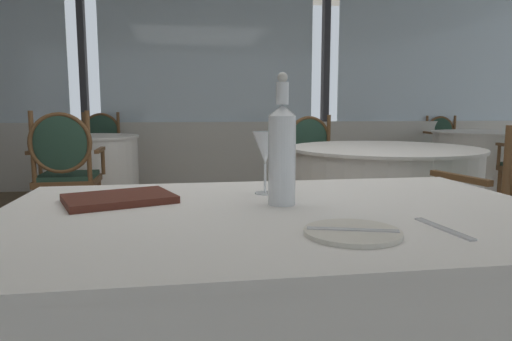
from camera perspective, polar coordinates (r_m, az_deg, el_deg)
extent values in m
plane|color=#756047|center=(2.54, -0.52, -16.03)|extent=(13.02, 13.02, 0.00)
cube|color=silver|center=(6.09, -5.70, 2.03)|extent=(9.94, 0.12, 0.85)
cube|color=silver|center=(6.13, -5.88, 14.35)|extent=(2.74, 0.02, 1.77)
cube|color=#333338|center=(6.22, -20.80, 13.80)|extent=(0.08, 0.14, 1.77)
cube|color=silver|center=(7.02, 21.14, 13.02)|extent=(2.74, 0.02, 1.77)
cube|color=#333338|center=(6.38, 8.67, 14.03)|extent=(0.08, 0.14, 1.77)
cube|color=white|center=(1.21, 3.06, -5.38)|extent=(1.47, 0.96, 0.02)
cylinder|color=silver|center=(0.99, 11.90, -7.54)|extent=(0.21, 0.21, 0.01)
cube|color=silver|center=(0.99, 11.91, -7.25)|extent=(0.19, 0.07, 0.00)
cube|color=silver|center=(1.09, 22.26, -6.69)|extent=(0.04, 0.19, 0.00)
cylinder|color=white|center=(1.26, 3.24, 1.23)|extent=(0.08, 0.08, 0.24)
cone|color=white|center=(1.25, 3.29, 7.49)|extent=(0.08, 0.08, 0.03)
cylinder|color=white|center=(1.25, 3.31, 9.56)|extent=(0.03, 0.03, 0.06)
sphere|color=silver|center=(1.25, 3.32, 11.48)|extent=(0.03, 0.03, 0.03)
cylinder|color=white|center=(1.43, 1.13, -2.83)|extent=(0.06, 0.06, 0.00)
cylinder|color=white|center=(1.42, 1.14, -0.95)|extent=(0.01, 0.01, 0.09)
cone|color=white|center=(1.41, 1.15, 2.87)|extent=(0.08, 0.08, 0.10)
cube|color=#512319|center=(1.36, -16.67, -3.36)|extent=(0.34, 0.29, 0.02)
cylinder|color=white|center=(4.80, -20.43, 3.95)|extent=(1.02, 1.02, 0.02)
cylinder|color=white|center=(4.84, -20.22, -0.54)|extent=(0.99, 0.99, 0.74)
cube|color=brown|center=(4.00, -22.28, -1.20)|extent=(0.47, 0.47, 0.05)
cube|color=#284738|center=(3.99, -22.31, -0.60)|extent=(0.43, 0.43, 0.04)
cylinder|color=brown|center=(4.28, -24.21, -3.95)|extent=(0.04, 0.04, 0.42)
cylinder|color=brown|center=(4.20, -18.89, -3.89)|extent=(0.04, 0.04, 0.42)
cylinder|color=brown|center=(3.90, -25.58, -5.11)|extent=(0.04, 0.04, 0.42)
cylinder|color=brown|center=(3.81, -19.75, -5.08)|extent=(0.04, 0.04, 0.42)
cylinder|color=brown|center=(3.82, -26.04, 2.65)|extent=(0.04, 0.04, 0.54)
cylinder|color=brown|center=(3.73, -20.12, 2.87)|extent=(0.04, 0.04, 0.54)
ellipsoid|color=#284738|center=(3.76, -23.18, 3.15)|extent=(0.39, 0.06, 0.45)
torus|color=brown|center=(3.76, -23.18, 3.15)|extent=(0.46, 0.04, 0.46)
cube|color=brown|center=(4.05, -25.86, 2.20)|extent=(0.05, 0.37, 0.03)
cylinder|color=brown|center=(4.20, -25.27, 0.88)|extent=(0.03, 0.03, 0.22)
cube|color=brown|center=(3.95, -18.84, 2.43)|extent=(0.05, 0.37, 0.03)
cylinder|color=brown|center=(4.10, -18.50, 1.08)|extent=(0.03, 0.03, 0.22)
cube|color=brown|center=(5.66, -18.84, 1.45)|extent=(0.47, 0.47, 0.05)
cube|color=#284738|center=(5.65, -18.86, 1.89)|extent=(0.43, 0.43, 0.04)
cylinder|color=brown|center=(5.47, -16.95, -1.17)|extent=(0.04, 0.04, 0.42)
cylinder|color=brown|center=(5.53, -21.08, -1.26)|extent=(0.04, 0.04, 0.42)
cylinder|color=brown|center=(5.86, -16.53, -0.58)|extent=(0.04, 0.04, 0.42)
cylinder|color=brown|center=(5.91, -20.38, -0.67)|extent=(0.04, 0.04, 0.42)
cylinder|color=brown|center=(5.81, -16.72, 4.46)|extent=(0.04, 0.04, 0.51)
cylinder|color=brown|center=(5.87, -20.62, 4.32)|extent=(0.04, 0.04, 0.51)
ellipsoid|color=#284738|center=(5.85, -18.67, 4.65)|extent=(0.39, 0.06, 0.43)
torus|color=brown|center=(5.85, -18.67, 4.65)|extent=(0.44, 0.04, 0.44)
cube|color=brown|center=(5.59, -16.43, 4.00)|extent=(0.05, 0.37, 0.03)
cylinder|color=brown|center=(5.46, -16.54, 2.76)|extent=(0.03, 0.03, 0.22)
cube|color=brown|center=(5.66, -21.48, 3.83)|extent=(0.05, 0.37, 0.03)
cylinder|color=brown|center=(5.53, -21.70, 2.59)|extent=(0.03, 0.03, 0.22)
cylinder|color=white|center=(3.28, 15.68, 2.63)|extent=(1.31, 1.31, 0.02)
cylinder|color=white|center=(3.34, 15.44, -3.87)|extent=(1.27, 1.27, 0.74)
cube|color=brown|center=(2.58, 28.07, -5.97)|extent=(0.53, 0.53, 0.05)
cube|color=#284738|center=(2.57, 28.13, -5.04)|extent=(0.49, 0.49, 0.04)
cylinder|color=brown|center=(2.65, 21.52, -10.63)|extent=(0.04, 0.04, 0.43)
cylinder|color=brown|center=(2.92, 27.60, -9.30)|extent=(0.04, 0.04, 0.43)
cylinder|color=brown|center=(2.38, 27.92, -13.10)|extent=(0.04, 0.04, 0.43)
cylinder|color=brown|center=(2.26, 28.72, -1.09)|extent=(0.04, 0.04, 0.47)
cube|color=brown|center=(2.38, 23.97, -0.83)|extent=(0.10, 0.37, 0.03)
cylinder|color=brown|center=(2.50, 21.64, -2.88)|extent=(0.03, 0.03, 0.22)
cube|color=brown|center=(4.17, 7.78, -0.56)|extent=(0.53, 0.53, 0.05)
cube|color=#284738|center=(4.16, 7.79, 0.03)|extent=(0.49, 0.49, 0.04)
cylinder|color=brown|center=(4.13, 11.45, -3.91)|extent=(0.04, 0.04, 0.40)
cylinder|color=brown|center=(3.95, 6.42, -4.35)|extent=(0.04, 0.04, 0.40)
cylinder|color=brown|center=(4.47, 8.87, -2.96)|extent=(0.04, 0.04, 0.40)
cylinder|color=brown|center=(4.30, 4.14, -3.31)|extent=(0.04, 0.04, 0.40)
cylinder|color=brown|center=(4.41, 9.00, 3.53)|extent=(0.04, 0.04, 0.51)
cylinder|color=brown|center=(4.24, 4.20, 3.44)|extent=(0.04, 0.04, 0.51)
ellipsoid|color=#284738|center=(4.33, 6.57, 3.84)|extent=(0.39, 0.12, 0.43)
torus|color=brown|center=(4.33, 6.57, 3.84)|extent=(0.44, 0.11, 0.44)
cube|color=brown|center=(4.24, 10.98, 2.84)|extent=(0.10, 0.37, 0.03)
cylinder|color=brown|center=(4.13, 11.91, 1.16)|extent=(0.03, 0.03, 0.22)
cube|color=brown|center=(4.02, 4.78, 2.69)|extent=(0.10, 0.37, 0.03)
cylinder|color=brown|center=(3.90, 5.59, 0.91)|extent=(0.03, 0.03, 0.22)
cylinder|color=white|center=(5.99, 26.46, 4.28)|extent=(1.15, 1.15, 0.02)
cylinder|color=white|center=(6.02, 26.24, 0.67)|extent=(1.12, 1.12, 0.74)
cylinder|color=brown|center=(5.33, 27.98, -2.09)|extent=(0.04, 0.04, 0.40)
cube|color=brown|center=(5.10, 28.86, 2.76)|extent=(0.07, 0.37, 0.03)
cylinder|color=brown|center=(5.23, 27.97, 1.70)|extent=(0.03, 0.03, 0.22)
cube|color=brown|center=(6.82, 22.56, 2.31)|extent=(0.51, 0.51, 0.05)
cube|color=#284738|center=(6.82, 22.58, 2.67)|extent=(0.46, 0.46, 0.04)
cylinder|color=brown|center=(6.76, 24.71, 0.11)|extent=(0.04, 0.04, 0.43)
cylinder|color=brown|center=(6.58, 21.62, 0.09)|extent=(0.04, 0.04, 0.43)
cylinder|color=brown|center=(7.11, 23.23, 0.54)|extent=(0.04, 0.04, 0.43)
cylinder|color=brown|center=(6.94, 20.26, 0.53)|extent=(0.04, 0.04, 0.43)
cylinder|color=brown|center=(7.07, 23.43, 4.46)|extent=(0.04, 0.04, 0.45)
cylinder|color=brown|center=(6.91, 20.45, 4.55)|extent=(0.04, 0.04, 0.45)
ellipsoid|color=#284738|center=(7.00, 21.92, 4.70)|extent=(0.39, 0.09, 0.38)
torus|color=brown|center=(7.00, 21.92, 4.70)|extent=(0.39, 0.07, 0.39)
cube|color=brown|center=(6.90, 24.61, 4.29)|extent=(0.07, 0.37, 0.03)
cylinder|color=brown|center=(6.78, 25.11, 3.29)|extent=(0.03, 0.03, 0.22)
cube|color=brown|center=(6.68, 20.80, 4.40)|extent=(0.07, 0.37, 0.03)
cylinder|color=brown|center=(6.56, 21.25, 3.37)|extent=(0.03, 0.03, 0.22)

